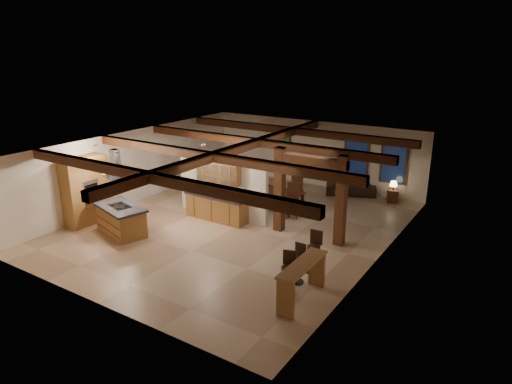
# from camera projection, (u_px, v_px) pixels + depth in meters

# --- Properties ---
(ground) EXTENTS (12.00, 12.00, 0.00)m
(ground) POSITION_uv_depth(u_px,v_px,m) (237.00, 226.00, 16.03)
(ground) COLOR tan
(ground) RESTS_ON ground
(room_walls) EXTENTS (12.00, 12.00, 12.00)m
(room_walls) POSITION_uv_depth(u_px,v_px,m) (237.00, 177.00, 15.48)
(room_walls) COLOR silver
(room_walls) RESTS_ON ground
(ceiling_beams) EXTENTS (10.00, 12.00, 0.28)m
(ceiling_beams) POSITION_uv_depth(u_px,v_px,m) (236.00, 149.00, 15.18)
(ceiling_beams) COLOR #361C0D
(ceiling_beams) RESTS_ON room_walls
(timber_posts) EXTENTS (2.50, 0.30, 2.90)m
(timber_posts) POSITION_uv_depth(u_px,v_px,m) (310.00, 186.00, 14.60)
(timber_posts) COLOR #361C0D
(timber_posts) RESTS_ON ground
(partition_wall) EXTENTS (3.80, 0.18, 2.20)m
(partition_wall) POSITION_uv_depth(u_px,v_px,m) (223.00, 188.00, 16.61)
(partition_wall) COLOR silver
(partition_wall) RESTS_ON ground
(pantry_cabinet) EXTENTS (0.67, 1.60, 2.40)m
(pantry_cabinet) POSITION_uv_depth(u_px,v_px,m) (86.00, 191.00, 15.99)
(pantry_cabinet) COLOR #9B6732
(pantry_cabinet) RESTS_ON ground
(back_counter) EXTENTS (2.50, 0.66, 0.94)m
(back_counter) POSITION_uv_depth(u_px,v_px,m) (216.00, 207.00, 16.49)
(back_counter) COLOR #9B6732
(back_counter) RESTS_ON ground
(upper_display_cabinet) EXTENTS (1.80, 0.36, 0.95)m
(upper_display_cabinet) POSITION_uv_depth(u_px,v_px,m) (219.00, 169.00, 16.23)
(upper_display_cabinet) COLOR #9B6732
(upper_display_cabinet) RESTS_ON partition_wall
(range_hood) EXTENTS (1.10, 1.10, 1.40)m
(range_hood) POSITION_uv_depth(u_px,v_px,m) (117.00, 183.00, 14.86)
(range_hood) COLOR silver
(range_hood) RESTS_ON room_walls
(back_windows) EXTENTS (2.70, 0.07, 1.70)m
(back_windows) POSITION_uv_depth(u_px,v_px,m) (375.00, 161.00, 18.87)
(back_windows) COLOR #361C0D
(back_windows) RESTS_ON room_walls
(framed_art) EXTENTS (0.65, 0.05, 0.85)m
(framed_art) POSITION_uv_depth(u_px,v_px,m) (284.00, 144.00, 21.03)
(framed_art) COLOR #361C0D
(framed_art) RESTS_ON room_walls
(recessed_cans) EXTENTS (3.16, 2.46, 0.03)m
(recessed_cans) POSITION_uv_depth(u_px,v_px,m) (139.00, 147.00, 14.91)
(recessed_cans) COLOR silver
(recessed_cans) RESTS_ON room_walls
(kitchen_island) EXTENTS (2.21, 1.56, 1.00)m
(kitchen_island) POSITION_uv_depth(u_px,v_px,m) (121.00, 219.00, 15.26)
(kitchen_island) COLOR #9B6732
(kitchen_island) RESTS_ON ground
(dining_table) EXTENTS (2.13, 1.32, 0.72)m
(dining_table) POSITION_uv_depth(u_px,v_px,m) (276.00, 200.00, 17.57)
(dining_table) COLOR #391B0E
(dining_table) RESTS_ON ground
(sofa) EXTENTS (2.22, 1.56, 0.60)m
(sofa) POSITION_uv_depth(u_px,v_px,m) (351.00, 188.00, 19.30)
(sofa) COLOR black
(sofa) RESTS_ON ground
(microwave) EXTENTS (0.51, 0.39, 0.26)m
(microwave) POSITION_uv_depth(u_px,v_px,m) (226.00, 194.00, 16.09)
(microwave) COLOR silver
(microwave) RESTS_ON back_counter
(bar_counter) EXTENTS (0.52, 1.94, 1.01)m
(bar_counter) POSITION_uv_depth(u_px,v_px,m) (302.00, 275.00, 11.17)
(bar_counter) COLOR #9B6732
(bar_counter) RESTS_ON ground
(side_table) EXTENTS (0.54, 0.54, 0.52)m
(side_table) POSITION_uv_depth(u_px,v_px,m) (392.00, 196.00, 18.39)
(side_table) COLOR #361C0D
(side_table) RESTS_ON ground
(table_lamp) EXTENTS (0.30, 0.30, 0.36)m
(table_lamp) POSITION_uv_depth(u_px,v_px,m) (394.00, 184.00, 18.23)
(table_lamp) COLOR black
(table_lamp) RESTS_ON side_table
(bar_stool_a) EXTENTS (0.41, 0.43, 1.13)m
(bar_stool_a) POSITION_uv_depth(u_px,v_px,m) (288.00, 272.00, 11.55)
(bar_stool_a) COLOR black
(bar_stool_a) RESTS_ON ground
(bar_stool_b) EXTENTS (0.38, 0.38, 1.09)m
(bar_stool_b) POSITION_uv_depth(u_px,v_px,m) (298.00, 263.00, 12.10)
(bar_stool_b) COLOR black
(bar_stool_b) RESTS_ON ground
(bar_stool_c) EXTENTS (0.42, 0.42, 1.20)m
(bar_stool_c) POSITION_uv_depth(u_px,v_px,m) (314.00, 251.00, 12.65)
(bar_stool_c) COLOR black
(bar_stool_c) RESTS_ON ground
(dining_chairs) EXTENTS (2.53, 2.53, 1.29)m
(dining_chairs) POSITION_uv_depth(u_px,v_px,m) (276.00, 193.00, 17.48)
(dining_chairs) COLOR #361C0D
(dining_chairs) RESTS_ON ground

